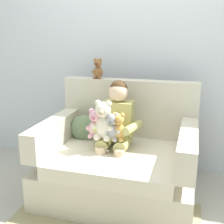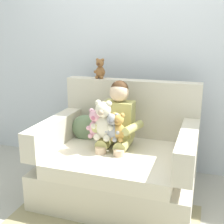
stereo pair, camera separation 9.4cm
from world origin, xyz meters
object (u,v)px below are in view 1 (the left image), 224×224
Objects in this scene: armchair at (120,161)px; plush_cream at (103,121)px; plush_brown_on_backrest at (98,69)px; throw_pillow at (84,128)px; plush_grey at (112,127)px; seated_child at (116,123)px; plush_honey at (118,128)px; plush_pink at (95,124)px.

plush_cream is (-0.12, -0.10, 0.39)m from armchair.
throw_pillow is (-0.07, -0.23, -0.54)m from plush_brown_on_backrest.
armchair is 0.36m from plush_grey.
plush_brown_on_backrest is at bearing 130.53° from seated_child.
plush_grey is at bearing -157.56° from plush_honey.
seated_child reaches higher than plush_cream.
plush_brown_on_backrest is at bearing 131.05° from armchair.
plush_brown_on_backrest reaches higher than plush_cream.
plush_brown_on_backrest is (-0.33, 0.47, 0.42)m from plush_honey.
plush_cream is (-0.13, 0.00, 0.04)m from plush_honey.
plush_cream is 1.71× the size of plush_brown_on_backrest.
plush_cream reaches higher than throw_pillow.
seated_child is at bearing 138.61° from armchair.
armchair is 5.36× the size of plush_honey.
plush_brown_on_backrest reaches higher than seated_child.
armchair is at bearing 110.18° from plush_honey.
plush_pink is (-0.21, 0.01, 0.01)m from plush_honey.
armchair is 0.47m from throw_pillow.
plush_brown_on_backrest reaches higher than plush_grey.
throw_pillow is at bearing 138.07° from plush_cream.
throw_pillow is at bearing 164.37° from seated_child.
plush_cream is at bearing -167.62° from plush_honey.
armchair reaches higher than plush_cream.
plush_grey is at bearing -2.72° from plush_pink.
armchair is 3.85× the size of plush_cream.
plush_brown_on_backrest is at bearing 136.52° from plush_grey.
plush_honey is at bearing -67.58° from seated_child.
plush_pink reaches higher than plush_honey.
plush_grey is at bearing -108.34° from armchair.
throw_pillow is at bearing 134.65° from plush_pink.
plush_honey is 0.71m from plush_brown_on_backrest.
plush_cream reaches higher than plush_grey.
seated_child is 0.15m from plush_grey.
plush_pink is at bearing -58.57° from plush_brown_on_backrest.
armchair is at bearing 38.95° from plush_cream.
plush_cream is at bearing -41.16° from throw_pillow.
seated_child is at bearing 60.34° from plush_cream.
plush_grey is (0.01, -0.15, 0.01)m from seated_child.
armchair reaches higher than plush_honey.
plush_honey reaches higher than throw_pillow.
plush_pink is at bearing -155.51° from armchair.
plush_grey is at bearing -86.62° from seated_child.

